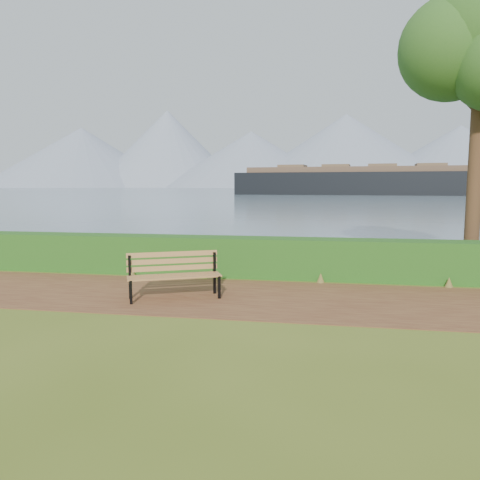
# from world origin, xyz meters

# --- Properties ---
(ground) EXTENTS (140.00, 140.00, 0.00)m
(ground) POSITION_xyz_m (0.00, 0.00, 0.00)
(ground) COLOR #4E611B
(ground) RESTS_ON ground
(path) EXTENTS (40.00, 3.40, 0.01)m
(path) POSITION_xyz_m (0.00, 0.30, 0.01)
(path) COLOR #552C1D
(path) RESTS_ON ground
(hedge) EXTENTS (32.00, 0.85, 1.00)m
(hedge) POSITION_xyz_m (0.00, 2.60, 0.50)
(hedge) COLOR #143F12
(hedge) RESTS_ON ground
(water) EXTENTS (700.00, 510.00, 0.00)m
(water) POSITION_xyz_m (0.00, 260.00, 0.01)
(water) COLOR #486075
(water) RESTS_ON ground
(mountains) EXTENTS (585.00, 190.00, 70.00)m
(mountains) POSITION_xyz_m (-9.17, 406.05, 27.70)
(mountains) COLOR gray
(mountains) RESTS_ON ground
(bench) EXTENTS (1.95, 1.30, 0.95)m
(bench) POSITION_xyz_m (-1.40, 0.01, 0.55)
(bench) COLOR black
(bench) RESTS_ON ground
(cargo_ship) EXTENTS (73.60, 18.86, 22.10)m
(cargo_ship) POSITION_xyz_m (20.04, 103.30, 3.30)
(cargo_ship) COLOR black
(cargo_ship) RESTS_ON ground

